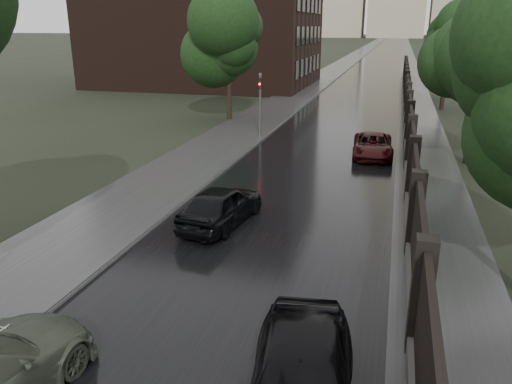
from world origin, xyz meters
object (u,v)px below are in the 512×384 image
at_px(tree_right_b, 480,64).
at_px(car_right_far, 373,145).
at_px(tree_left_far, 228,47).
at_px(traffic_light, 260,100).
at_px(car_right_near, 300,384).
at_px(tree_right_c, 448,48).
at_px(hatchback_left, 221,205).

relative_size(tree_right_b, car_right_far, 1.58).
bearing_deg(tree_left_far, tree_right_b, -27.30).
height_order(traffic_light, car_right_near, traffic_light).
bearing_deg(car_right_near, tree_right_b, 68.74).
xyz_separation_m(tree_right_c, car_right_near, (-4.94, -37.67, -4.13)).
bearing_deg(tree_right_b, car_right_near, -104.10).
relative_size(car_right_near, car_right_far, 1.08).
xyz_separation_m(tree_left_far, car_right_near, (10.56, -27.67, -4.42)).
height_order(tree_right_b, car_right_near, tree_right_b).
bearing_deg(hatchback_left, car_right_near, 125.47).
relative_size(tree_left_far, tree_right_c, 1.05).
bearing_deg(traffic_light, hatchback_left, -80.32).
bearing_deg(car_right_far, hatchback_left, -115.63).
bearing_deg(tree_left_far, tree_right_c, 32.83).
distance_m(tree_left_far, car_right_far, 14.13).
bearing_deg(traffic_light, tree_left_far, 126.47).
relative_size(tree_left_far, car_right_far, 1.67).
xyz_separation_m(tree_right_c, car_right_far, (-4.75, -17.92, -4.33)).
height_order(traffic_light, hatchback_left, traffic_light).
relative_size(tree_left_far, tree_right_b, 1.05).
distance_m(tree_right_c, traffic_light, 19.26).
bearing_deg(tree_right_c, tree_left_far, -147.17).
height_order(tree_left_far, tree_right_b, tree_left_far).
relative_size(tree_right_b, car_right_near, 1.46).
distance_m(tree_left_far, hatchback_left, 20.67).
height_order(tree_left_far, traffic_light, tree_left_far).
bearing_deg(tree_right_c, hatchback_left, -107.79).
xyz_separation_m(tree_right_b, car_right_far, (-4.75, 0.08, -4.33)).
bearing_deg(hatchback_left, tree_left_far, -64.55).
distance_m(traffic_light, hatchback_left, 14.52).
xyz_separation_m(car_right_near, car_right_far, (0.19, 19.75, -0.20)).
xyz_separation_m(hatchback_left, car_right_near, (4.43, -8.45, 0.10)).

